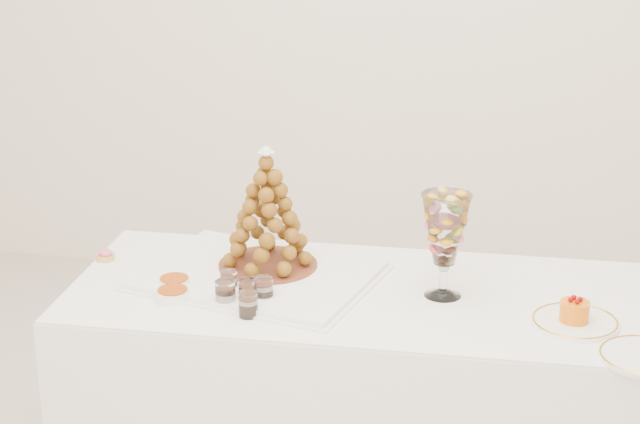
# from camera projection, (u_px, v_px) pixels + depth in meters

# --- Properties ---
(buffet_table) EXTENTS (1.84, 0.80, 0.69)m
(buffet_table) POSITION_uv_depth(u_px,v_px,m) (375.00, 396.00, 3.24)
(buffet_table) COLOR white
(buffet_table) RESTS_ON ground
(lace_tray) EXTENTS (0.74, 0.62, 0.02)m
(lace_tray) POSITION_uv_depth(u_px,v_px,m) (258.00, 276.00, 3.21)
(lace_tray) COLOR white
(lace_tray) RESTS_ON buffet_table
(macaron_vase) EXTENTS (0.14, 0.14, 0.31)m
(macaron_vase) POSITION_uv_depth(u_px,v_px,m) (445.00, 231.00, 3.04)
(macaron_vase) COLOR white
(macaron_vase) RESTS_ON buffet_table
(cake_plate) EXTENTS (0.24, 0.24, 0.01)m
(cake_plate) POSITION_uv_depth(u_px,v_px,m) (575.00, 322.00, 2.92)
(cake_plate) COLOR white
(cake_plate) RESTS_ON buffet_table
(pink_tart) EXTENTS (0.06, 0.06, 0.04)m
(pink_tart) POSITION_uv_depth(u_px,v_px,m) (105.00, 255.00, 3.35)
(pink_tart) COLOR tan
(pink_tart) RESTS_ON buffet_table
(verrine_a) EXTENTS (0.05, 0.05, 0.07)m
(verrine_a) POSITION_uv_depth(u_px,v_px,m) (229.00, 282.00, 3.11)
(verrine_a) COLOR white
(verrine_a) RESTS_ON buffet_table
(verrine_b) EXTENTS (0.06, 0.06, 0.07)m
(verrine_b) POSITION_uv_depth(u_px,v_px,m) (248.00, 291.00, 3.04)
(verrine_b) COLOR white
(verrine_b) RESTS_ON buffet_table
(verrine_c) EXTENTS (0.07, 0.07, 0.08)m
(verrine_c) POSITION_uv_depth(u_px,v_px,m) (264.00, 290.00, 3.05)
(verrine_c) COLOR white
(verrine_c) RESTS_ON buffet_table
(verrine_d) EXTENTS (0.07, 0.07, 0.08)m
(verrine_d) POSITION_uv_depth(u_px,v_px,m) (225.00, 294.00, 3.02)
(verrine_d) COLOR white
(verrine_d) RESTS_ON buffet_table
(verrine_e) EXTENTS (0.06, 0.06, 0.07)m
(verrine_e) POSITION_uv_depth(u_px,v_px,m) (248.00, 304.00, 2.96)
(verrine_e) COLOR white
(verrine_e) RESTS_ON buffet_table
(ramekin_back) EXTENTS (0.09, 0.09, 0.03)m
(ramekin_back) POSITION_uv_depth(u_px,v_px,m) (174.00, 283.00, 3.15)
(ramekin_back) COLOR white
(ramekin_back) RESTS_ON buffet_table
(ramekin_front) EXTENTS (0.10, 0.10, 0.03)m
(ramekin_front) POSITION_uv_depth(u_px,v_px,m) (173.00, 295.00, 3.07)
(ramekin_front) COLOR white
(ramekin_front) RESTS_ON buffet_table
(croquembouche) EXTENTS (0.30, 0.30, 0.38)m
(croquembouche) POSITION_uv_depth(u_px,v_px,m) (267.00, 209.00, 3.20)
(croquembouche) COLOR brown
(croquembouche) RESTS_ON lace_tray
(mousse_cake) EXTENTS (0.08, 0.08, 0.07)m
(mousse_cake) POSITION_uv_depth(u_px,v_px,m) (574.00, 311.00, 2.91)
(mousse_cake) COLOR orange
(mousse_cake) RESTS_ON cake_plate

